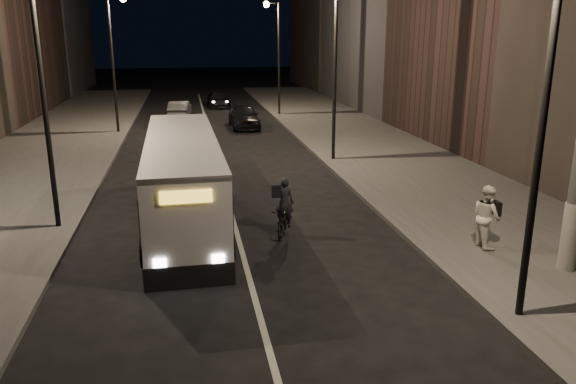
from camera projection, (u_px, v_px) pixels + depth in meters
name	position (u px, v px, depth m)	size (l,w,h in m)	color
ground	(246.00, 267.00, 15.22)	(180.00, 180.00, 0.00)	black
sidewalk_right	(376.00, 150.00, 29.91)	(7.00, 70.00, 0.16)	#3C3D3A
sidewalk_left	(38.00, 163.00, 26.97)	(7.00, 70.00, 0.16)	#3C3D3A
streetlight_right_near	(536.00, 73.00, 10.89)	(1.20, 0.44, 8.12)	black
streetlight_right_mid	(330.00, 49.00, 26.02)	(1.20, 0.44, 8.12)	black
streetlight_right_far	(275.00, 43.00, 41.15)	(1.20, 0.44, 8.12)	black
streetlight_left_near	(48.00, 59.00, 16.61)	(1.20, 0.44, 8.12)	black
streetlight_left_far	(116.00, 45.00, 33.63)	(1.20, 0.44, 8.12)	black
city_bus	(183.00, 176.00, 18.49)	(2.66, 10.67, 2.86)	silver
cyclist_on_bicycle	(284.00, 216.00, 17.45)	(1.07, 1.75, 1.91)	black
pedestrian_woman	(487.00, 216.00, 15.99)	(0.89, 0.69, 1.83)	silver
car_near	(244.00, 116.00, 37.11)	(1.82, 4.52, 1.54)	black
car_mid	(180.00, 110.00, 41.06)	(1.38, 3.97, 1.31)	#3B3B3D
car_far	(219.00, 99.00, 47.66)	(1.75, 4.32, 1.25)	black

